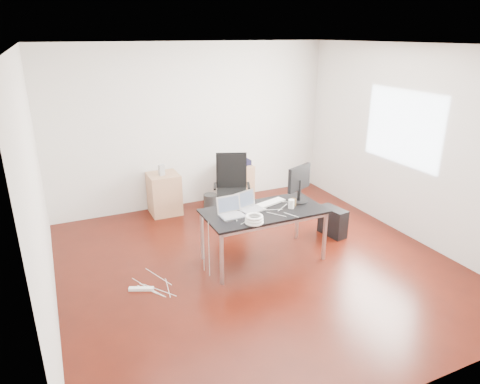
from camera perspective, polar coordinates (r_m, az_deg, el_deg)
name	(u,v)px	position (r m, az deg, el deg)	size (l,w,h in m)	color
room_shell	(261,164)	(5.31, 2.82, 3.77)	(5.00, 5.00, 5.00)	#330C05
desk	(264,214)	(5.67, 3.19, -2.92)	(1.60, 0.80, 0.73)	black
office_chair	(232,185)	(6.94, -1.11, 0.94)	(0.62, 0.64, 1.08)	black
filing_cabinet_left	(164,194)	(7.40, -10.07, -0.22)	(0.50, 0.50, 0.70)	#A57452
filing_cabinet_right	(237,183)	(7.81, -0.45, 1.24)	(0.50, 0.50, 0.70)	#A57452
pc_tower	(333,222)	(6.69, 12.26, -3.87)	(0.20, 0.45, 0.44)	black
wastebasket	(210,202)	(7.51, -3.96, -1.33)	(0.24, 0.24, 0.28)	black
power_strip	(141,289)	(5.44, -13.03, -12.47)	(0.30, 0.06, 0.04)	white
laptop_left	(232,211)	(5.47, -1.14, -2.55)	(0.34, 0.26, 0.23)	silver
laptop_right	(249,206)	(5.64, 1.22, -1.83)	(0.39, 0.34, 0.23)	silver
monitor	(299,182)	(5.89, 7.89, 1.35)	(0.43, 0.26, 0.51)	black
keyboard	(271,203)	(5.87, 4.13, -1.41)	(0.44, 0.14, 0.02)	white
cup_white	(291,204)	(5.72, 6.85, -1.59)	(0.08, 0.08, 0.12)	white
cup_brown	(293,202)	(5.81, 7.13, -1.35)	(0.08, 0.08, 0.10)	#50361B
cable_coil	(254,219)	(5.24, 1.90, -3.66)	(0.24, 0.24, 0.11)	white
power_adapter	(257,219)	(5.35, 2.33, -3.62)	(0.07, 0.07, 0.03)	white
speaker	(162,170)	(7.21, -10.42, 2.91)	(0.09, 0.08, 0.18)	#9E9E9E
navy_garment	(241,162)	(7.69, 0.15, 4.01)	(0.30, 0.24, 0.09)	black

